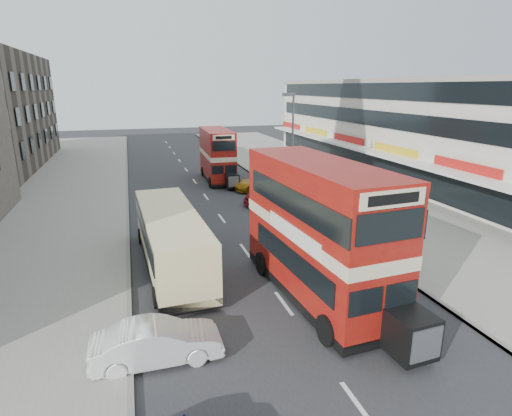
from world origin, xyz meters
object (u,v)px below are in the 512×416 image
object	(u,v)px
coach	(171,237)
pedestrian_far	(271,159)
bus_main	(319,231)
car_left_front	(157,342)
car_right_a	(277,194)
street_lamp	(292,137)
pedestrian_near	(324,193)
cyclist	(255,179)
bus_second	(217,155)
car_right_b	(261,183)

from	to	relation	value
coach	pedestrian_far	size ratio (longest dim) A/B	6.46
bus_main	car_left_front	bearing A→B (deg)	16.49
car_right_a	street_lamp	bearing A→B (deg)	128.77
pedestrian_near	coach	bearing A→B (deg)	26.24
bus_main	car_left_front	world-z (taller)	bus_main
bus_main	pedestrian_far	size ratio (longest dim) A/B	6.55
bus_main	pedestrian_near	bearing A→B (deg)	-121.00
bus_main	street_lamp	bearing A→B (deg)	-111.55
pedestrian_near	pedestrian_far	distance (m)	15.64
bus_main	cyclist	xyz separation A→B (m)	(3.11, 19.43, -2.12)
pedestrian_near	cyclist	xyz separation A→B (m)	(-3.31, 6.79, -0.22)
bus_second	car_right_b	world-z (taller)	bus_second
bus_second	pedestrian_near	xyz separation A→B (m)	(5.78, -10.93, -1.41)
car_right_a	pedestrian_far	distance (m)	14.76
bus_main	bus_second	xyz separation A→B (m)	(0.64, 23.56, -0.50)
coach	pedestrian_far	world-z (taller)	coach
bus_main	pedestrian_far	bearing A→B (deg)	-109.05
pedestrian_near	cyclist	bearing A→B (deg)	-70.98
bus_second	street_lamp	bearing A→B (deg)	121.23
bus_second	cyclist	bearing A→B (deg)	122.90
street_lamp	cyclist	xyz separation A→B (m)	(-1.86, 3.63, -3.98)
street_lamp	bus_main	world-z (taller)	street_lamp
pedestrian_near	bus_main	bearing A→B (deg)	56.09
bus_second	car_right_a	bearing A→B (deg)	107.47
street_lamp	cyclist	size ratio (longest dim) A/B	3.52
car_left_front	pedestrian_far	world-z (taller)	pedestrian_far
street_lamp	car_left_front	bearing A→B (deg)	-122.64
car_right_a	pedestrian_near	distance (m)	3.52
street_lamp	car_right_a	bearing A→B (deg)	-136.13
street_lamp	car_right_b	xyz separation A→B (m)	(-1.63, 2.81, -4.14)
bus_main	coach	bearing A→B (deg)	-44.99
bus_main	coach	size ratio (longest dim) A/B	1.02
bus_main	car_right_a	distance (m)	14.66
car_right_b	cyclist	bearing A→B (deg)	-168.29
bus_main	car_right_b	bearing A→B (deg)	-104.24
bus_main	pedestrian_near	size ratio (longest dim) A/B	5.79
car_right_b	cyclist	world-z (taller)	cyclist
street_lamp	bus_second	bearing A→B (deg)	119.15
bus_main	car_right_b	distance (m)	19.04
coach	pedestrian_far	distance (m)	26.86
bus_second	bus_main	bearing A→B (deg)	90.51
bus_second	pedestrian_far	xyz separation A→B (m)	(6.92, 4.67, -1.51)
bus_second	pedestrian_near	size ratio (longest dim) A/B	4.82
car_left_front	pedestrian_near	world-z (taller)	pedestrian_near
car_right_b	pedestrian_near	distance (m)	6.73
street_lamp	pedestrian_near	bearing A→B (deg)	-65.41
car_right_a	pedestrian_far	bearing A→B (deg)	157.86
street_lamp	coach	size ratio (longest dim) A/B	0.81
coach	pedestrian_near	world-z (taller)	coach
pedestrian_far	street_lamp	bearing A→B (deg)	-130.47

